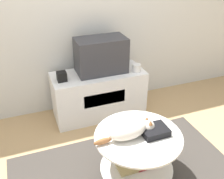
{
  "coord_description": "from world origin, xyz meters",
  "views": [
    {
      "loc": [
        -0.73,
        -1.54,
        1.87
      ],
      "look_at": [
        0.06,
        0.56,
        0.63
      ],
      "focal_mm": 42.0,
      "sensor_mm": 36.0,
      "label": 1
    }
  ],
  "objects_px": {
    "tv": "(101,55)",
    "dvd_box": "(154,131)",
    "cat": "(130,130)",
    "speaker": "(62,77)"
  },
  "relations": [
    {
      "from": "tv",
      "to": "dvd_box",
      "type": "height_order",
      "value": "tv"
    },
    {
      "from": "dvd_box",
      "to": "cat",
      "type": "relative_size",
      "value": 0.41
    },
    {
      "from": "speaker",
      "to": "cat",
      "type": "xyz_separation_m",
      "value": [
        0.33,
        -1.07,
        -0.04
      ]
    },
    {
      "from": "dvd_box",
      "to": "cat",
      "type": "xyz_separation_m",
      "value": [
        -0.21,
        0.03,
        0.04
      ]
    },
    {
      "from": "dvd_box",
      "to": "cat",
      "type": "bearing_deg",
      "value": 170.65
    },
    {
      "from": "cat",
      "to": "speaker",
      "type": "bearing_deg",
      "value": 104.26
    },
    {
      "from": "cat",
      "to": "dvd_box",
      "type": "bearing_deg",
      "value": -12.32
    },
    {
      "from": "speaker",
      "to": "dvd_box",
      "type": "bearing_deg",
      "value": -63.93
    },
    {
      "from": "tv",
      "to": "dvd_box",
      "type": "xyz_separation_m",
      "value": [
        0.06,
        -1.18,
        -0.24
      ]
    },
    {
      "from": "tv",
      "to": "cat",
      "type": "relative_size",
      "value": 1.06
    }
  ]
}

